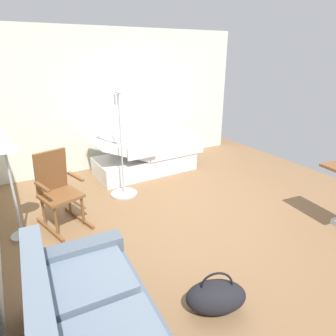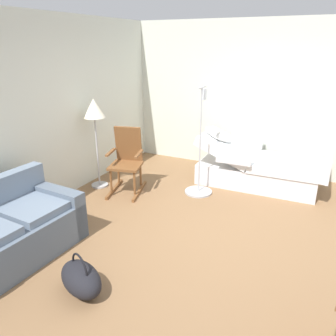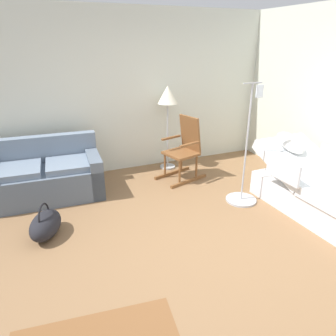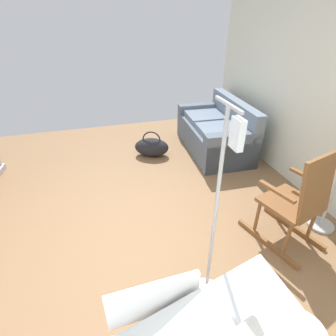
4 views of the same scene
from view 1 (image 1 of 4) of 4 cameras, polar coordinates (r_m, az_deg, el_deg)
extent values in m
plane|color=olive|center=(4.48, 4.47, -8.55)|extent=(6.30, 6.30, 0.00)
cube|color=silver|center=(6.24, -8.80, 13.01)|extent=(0.10, 5.24, 2.70)
cube|color=silver|center=(5.90, -4.49, 0.91)|extent=(0.94, 1.96, 0.35)
cube|color=white|center=(6.04, -0.57, 3.92)|extent=(0.95, 1.18, 0.14)
cube|color=white|center=(5.55, -9.59, 3.99)|extent=(0.94, 0.96, 0.49)
ellipsoid|color=white|center=(5.43, -11.43, 5.82)|extent=(0.36, 0.51, 0.31)
cube|color=silver|center=(5.20, -5.05, 3.34)|extent=(0.05, 0.56, 0.28)
cube|color=silver|center=(6.08, -9.39, 5.82)|extent=(0.05, 0.56, 0.28)
cube|color=silver|center=(6.32, 4.09, 5.71)|extent=(0.95, 0.08, 0.36)
cylinder|color=black|center=(5.34, -10.27, -3.07)|extent=(0.10, 0.10, 0.10)
cylinder|color=black|center=(5.97, -12.87, -0.60)|extent=(0.10, 0.10, 0.10)
cylinder|color=black|center=(6.04, 3.86, 0.17)|extent=(0.10, 0.10, 0.10)
cylinder|color=black|center=(6.61, 0.24, 2.10)|extent=(0.10, 0.10, 0.10)
cube|color=slate|center=(2.69, -14.95, -19.74)|extent=(0.70, 0.68, 0.10)
cube|color=slate|center=(2.30, -23.38, -24.25)|extent=(1.61, 0.24, 0.40)
cube|color=slate|center=(3.07, -16.85, -18.65)|extent=(0.22, 0.86, 0.60)
cube|color=brown|center=(4.32, -21.90, -11.02)|extent=(0.74, 0.25, 0.05)
cube|color=brown|center=(4.47, -16.86, -9.19)|extent=(0.74, 0.25, 0.05)
cylinder|color=brown|center=(4.21, -16.23, -7.61)|extent=(0.04, 0.04, 0.40)
cylinder|color=brown|center=(4.07, -20.93, -9.30)|extent=(0.04, 0.04, 0.40)
cylinder|color=brown|center=(4.51, -18.60, -5.91)|extent=(0.04, 0.04, 0.40)
cylinder|color=brown|center=(4.37, -23.04, -7.41)|extent=(0.04, 0.04, 0.40)
cube|color=brown|center=(4.20, -20.04, -5.12)|extent=(0.57, 0.59, 0.04)
cube|color=brown|center=(4.25, -21.75, -0.60)|extent=(0.23, 0.45, 0.60)
cube|color=brown|center=(4.18, -17.49, -1.58)|extent=(0.38, 0.15, 0.03)
cube|color=brown|center=(4.01, -23.22, -3.36)|extent=(0.38, 0.15, 0.03)
cylinder|color=#B2B5BA|center=(4.36, -26.34, -11.65)|extent=(0.28, 0.28, 0.03)
cylinder|color=#B2B5BA|center=(4.09, -27.68, -4.64)|extent=(0.03, 0.03, 1.15)
cone|color=silver|center=(3.86, -29.50, 5.11)|extent=(0.34, 0.34, 0.30)
cylinder|color=black|center=(4.78, 29.73, -9.11)|extent=(0.07, 0.07, 0.06)
ellipsoid|color=black|center=(2.97, 9.27, -23.43)|extent=(0.51, 0.64, 0.30)
torus|color=black|center=(2.88, 9.43, -21.59)|extent=(0.14, 0.28, 0.30)
cylinder|color=#B2B5BA|center=(5.04, -8.49, -4.93)|extent=(0.44, 0.44, 0.03)
cylinder|color=#B2B5BA|center=(4.74, -9.04, 4.22)|extent=(0.02, 0.02, 1.65)
cube|color=#B2B5BA|center=(4.57, -9.65, 14.16)|extent=(0.28, 0.02, 0.02)
cube|color=white|center=(4.69, -10.10, 12.96)|extent=(0.09, 0.04, 0.16)
camera|label=2|loc=(3.36, 68.88, 9.10)|focal=35.64mm
camera|label=3|loc=(5.14, 42.57, 15.34)|focal=32.93mm
camera|label=4|loc=(5.85, -7.92, 19.71)|focal=28.06mm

